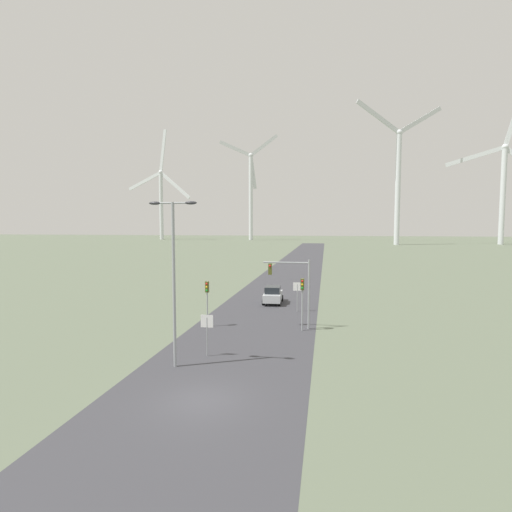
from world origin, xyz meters
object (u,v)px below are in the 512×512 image
(stop_sign_far, at_px, (297,291))
(streetlamp, at_px, (174,264))
(stop_sign_near, at_px, (207,327))
(traffic_light_mast_overhead, at_px, (292,280))
(wind_turbine_center, at_px, (398,175))
(car_approaching, at_px, (273,295))
(wind_turbine_far_left, at_px, (161,196))
(wind_turbine_right, at_px, (503,182))
(traffic_light_post_near_left, at_px, (207,294))
(traffic_light_post_near_right, at_px, (302,293))
(wind_turbine_left, at_px, (251,189))

(stop_sign_far, bearing_deg, streetlamp, -110.27)
(stop_sign_near, height_order, traffic_light_mast_overhead, traffic_light_mast_overhead)
(wind_turbine_center, bearing_deg, car_approaching, -104.46)
(stop_sign_near, xyz_separation_m, wind_turbine_far_left, (-87.39, 196.46, 23.39))
(wind_turbine_center, distance_m, wind_turbine_right, 46.40)
(wind_turbine_far_left, relative_size, wind_turbine_center, 1.07)
(stop_sign_near, relative_size, stop_sign_far, 0.94)
(stop_sign_far, relative_size, traffic_light_post_near_left, 0.76)
(traffic_light_mast_overhead, bearing_deg, streetlamp, -121.18)
(traffic_light_post_near_right, relative_size, wind_turbine_center, 0.07)
(wind_turbine_far_left, xyz_separation_m, wind_turbine_left, (52.98, 0.35, 3.47))
(wind_turbine_left, bearing_deg, wind_turbine_right, -15.51)
(streetlamp, xyz_separation_m, stop_sign_near, (1.30, 2.14, -4.19))
(wind_turbine_far_left, relative_size, wind_turbine_right, 0.97)
(streetlamp, xyz_separation_m, wind_turbine_center, (38.16, 155.76, 23.34))
(stop_sign_near, xyz_separation_m, wind_turbine_center, (36.86, 153.62, 27.53))
(traffic_light_mast_overhead, height_order, wind_turbine_right, wind_turbine_right)
(traffic_light_post_near_left, height_order, traffic_light_mast_overhead, traffic_light_mast_overhead)
(traffic_light_post_near_left, distance_m, wind_turbine_center, 153.97)
(traffic_light_post_near_left, relative_size, traffic_light_mast_overhead, 0.67)
(stop_sign_far, bearing_deg, traffic_light_post_near_right, -82.81)
(car_approaching, distance_m, wind_turbine_right, 169.10)
(stop_sign_near, xyz_separation_m, wind_turbine_right, (81.87, 164.55, 24.78))
(wind_turbine_far_left, distance_m, wind_turbine_center, 131.49)
(traffic_light_post_near_right, bearing_deg, stop_sign_far, 97.19)
(stop_sign_far, distance_m, wind_turbine_right, 170.89)
(traffic_light_post_near_left, xyz_separation_m, wind_turbine_right, (84.01, 157.47, 23.89))
(traffic_light_mast_overhead, bearing_deg, stop_sign_near, -121.14)
(wind_turbine_far_left, distance_m, wind_turbine_right, 172.24)
(traffic_light_mast_overhead, distance_m, wind_turbine_right, 176.15)
(traffic_light_post_near_right, bearing_deg, wind_turbine_right, 64.13)
(traffic_light_post_near_right, height_order, wind_turbine_right, wind_turbine_right)
(stop_sign_near, xyz_separation_m, wind_turbine_left, (-34.41, 196.82, 26.86))
(streetlamp, xyz_separation_m, wind_turbine_right, (83.17, 166.69, 20.59))
(stop_sign_near, height_order, wind_turbine_right, wind_turbine_right)
(stop_sign_near, bearing_deg, streetlamp, -121.32)
(traffic_light_post_near_left, bearing_deg, traffic_light_post_near_right, 0.77)
(streetlamp, xyz_separation_m, stop_sign_far, (5.99, 16.23, -4.07))
(stop_sign_near, distance_m, car_approaching, 17.95)
(streetlamp, bearing_deg, traffic_light_post_near_right, 53.63)
(wind_turbine_center, bearing_deg, wind_turbine_left, 148.78)
(stop_sign_near, distance_m, traffic_light_post_near_right, 9.16)
(traffic_light_mast_overhead, xyz_separation_m, wind_turbine_left, (-39.14, 188.99, 24.79))
(streetlamp, distance_m, traffic_light_post_near_left, 9.83)
(streetlamp, xyz_separation_m, wind_turbine_left, (-33.11, 198.96, 22.67))
(wind_turbine_right, bearing_deg, wind_turbine_far_left, 169.32)
(wind_turbine_right, bearing_deg, stop_sign_near, -116.45)
(stop_sign_near, relative_size, car_approaching, 0.64)
(traffic_light_mast_overhead, relative_size, wind_turbine_right, 0.09)
(car_approaching, relative_size, wind_turbine_left, 0.07)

